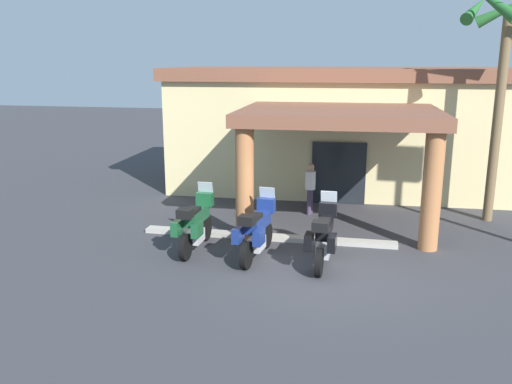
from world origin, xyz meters
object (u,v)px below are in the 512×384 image
Objects in this scene: motel_building at (341,127)px; pedestrian at (310,185)px; motorcycle_green at (195,224)px; palm_tree_near_portico at (506,40)px; motorcycle_blue at (257,231)px; motorcycle_black at (324,237)px.

motel_building is 4.41m from pedestrian.
palm_tree_near_portico is at bearing -59.81° from motorcycle_green.
pedestrian reaches higher than motorcycle_green.
pedestrian is (2.53, 3.90, 0.24)m from motorcycle_green.
motel_building is 8.59m from motorcycle_blue.
motorcycle_black is at bearing -134.86° from palm_tree_near_portico.
motel_building is at bearing -20.21° from motorcycle_green.
palm_tree_near_portico is (6.26, 4.53, 4.60)m from motorcycle_blue.
palm_tree_near_portico is at bearing -40.60° from motel_building.
motorcycle_blue is at bearing -102.61° from motel_building.
motorcycle_green is at bearing -113.66° from motel_building.
motel_building is at bearing -3.94° from motorcycle_blue.
pedestrian reaches higher than motorcycle_blue.
motel_building is at bearing 2.92° from motorcycle_black.
motorcycle_blue is 1.35× the size of pedestrian.
motorcycle_green is 1.00× the size of motorcycle_blue.
motel_building is 7.86× the size of pedestrian.
motel_building is 8.55m from motorcycle_black.
motel_building is at bearing 141.09° from palm_tree_near_portico.
motorcycle_black is 4.33m from pedestrian.
motorcycle_black is at bearing -91.39° from motel_building.
pedestrian is at bearing -175.95° from palm_tree_near_portico.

